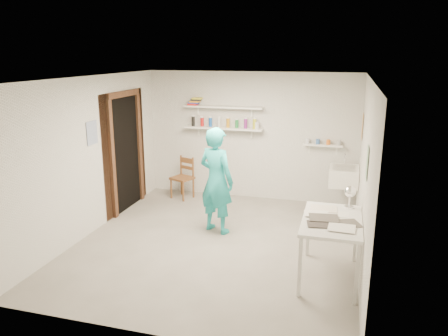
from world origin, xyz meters
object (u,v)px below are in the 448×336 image
(work_table, at_px, (330,249))
(desk_lamp, at_px, (350,192))
(wall_clock, at_px, (215,160))
(belfast_sink, at_px, (344,176))
(man, at_px, (216,180))
(wooden_chair, at_px, (182,178))

(work_table, xyz_separation_m, desk_lamp, (0.19, 0.47, 0.61))
(wall_clock, bearing_deg, belfast_sink, 49.63)
(man, distance_m, work_table, 2.11)
(belfast_sink, height_order, work_table, belfast_sink)
(wall_clock, height_order, work_table, wall_clock)
(wooden_chair, xyz_separation_m, desk_lamp, (3.07, -1.94, 0.60))
(wooden_chair, distance_m, work_table, 3.75)
(wall_clock, distance_m, work_table, 2.35)
(wooden_chair, xyz_separation_m, work_table, (2.88, -2.41, -0.01))
(work_table, bearing_deg, wall_clock, 146.12)
(man, bearing_deg, wooden_chair, -29.57)
(belfast_sink, bearing_deg, desk_lamp, -87.38)
(belfast_sink, xyz_separation_m, work_table, (-0.11, -2.29, -0.31))
(man, relative_size, wooden_chair, 2.09)
(belfast_sink, relative_size, desk_lamp, 4.10)
(belfast_sink, distance_m, desk_lamp, 1.85)
(work_table, bearing_deg, man, 149.58)
(belfast_sink, height_order, wall_clock, wall_clock)
(wall_clock, relative_size, wooden_chair, 0.38)
(wooden_chair, height_order, desk_lamp, desk_lamp)
(man, xyz_separation_m, work_table, (1.78, -1.04, -0.44))
(belfast_sink, relative_size, work_table, 0.51)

